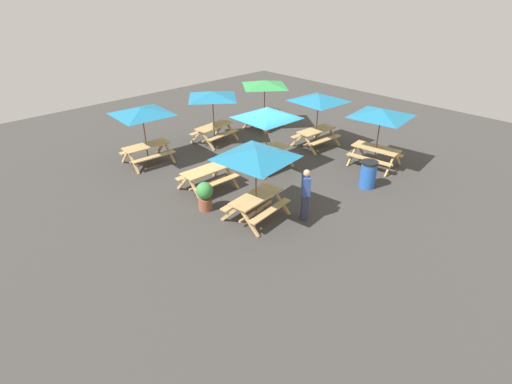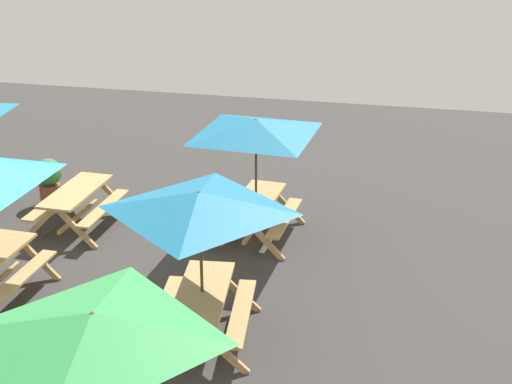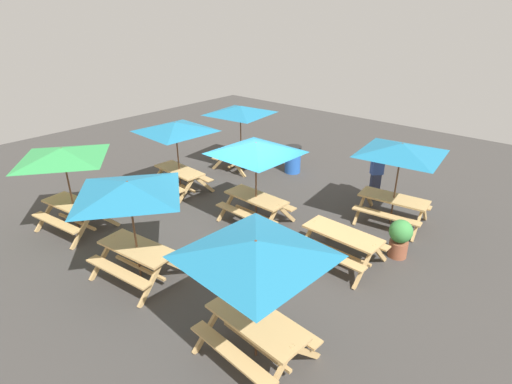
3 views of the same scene
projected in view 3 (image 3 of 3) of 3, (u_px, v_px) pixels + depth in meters
ground_plane at (245, 224)px, 11.07m from camera, size 25.70×25.70×0.00m
picnic_table_0 at (401, 155)px, 10.30m from camera, size 2.81×2.81×2.34m
picnic_table_1 at (256, 258)px, 6.04m from camera, size 2.82×2.82×2.34m
picnic_table_2 at (256, 154)px, 10.36m from camera, size 2.83×2.83×2.34m
picnic_table_3 at (176, 132)px, 12.20m from camera, size 2.82×2.82×2.34m
picnic_table_4 at (240, 114)px, 14.23m from camera, size 2.81×2.81×2.34m
picnic_table_5 at (342, 240)px, 9.21m from camera, size 1.84×1.57×0.81m
picnic_table_6 at (64, 160)px, 9.98m from camera, size 2.26×2.26×2.34m
picnic_table_7 at (129, 195)px, 8.07m from camera, size 2.23×2.23×2.34m
trash_bin_blue at (293, 159)px, 14.34m from camera, size 0.59×0.59×0.98m
potted_plant_0 at (400, 237)px, 9.41m from camera, size 0.54×0.54×0.96m
person_standing at (377, 173)px, 12.12m from camera, size 0.40×0.42×1.67m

